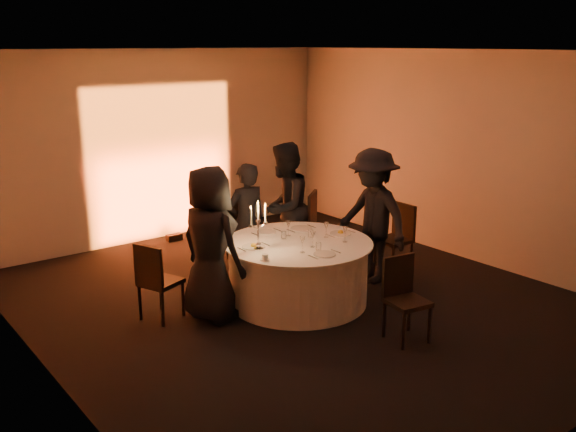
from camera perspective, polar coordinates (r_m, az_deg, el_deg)
floor at (r=7.98m, az=0.89°, el=-7.60°), size 7.00×7.00×0.00m
ceiling at (r=7.35m, az=0.99°, el=14.49°), size 7.00×7.00×0.00m
wall_back at (r=10.44m, az=-11.22°, el=6.15°), size 7.00×0.00×7.00m
wall_left at (r=6.17m, az=-21.40°, el=-0.82°), size 0.00×7.00×7.00m
wall_right at (r=9.65m, az=15.04°, el=5.20°), size 0.00×7.00×7.00m
uplighter_fixture at (r=10.50m, az=-10.08°, el=-1.87°), size 0.25×0.12×0.10m
banquet_table at (r=7.84m, az=0.90°, el=-5.01°), size 1.80×1.80×0.77m
chair_left at (r=7.43m, az=-11.68°, el=-5.40°), size 0.52×0.52×0.92m
chair_back_left at (r=9.04m, az=-5.51°, el=-1.22°), size 0.42×0.42×0.97m
chair_back_right at (r=9.07m, az=1.42°, el=-0.71°), size 0.66×0.66×1.07m
chair_right at (r=8.99m, az=9.74°, el=-1.57°), size 0.42×0.42×0.94m
chair_front at (r=6.98m, az=10.21°, el=-6.79°), size 0.46×0.46×0.90m
guest_left at (r=7.26m, az=-6.93°, el=-2.53°), size 0.73×0.97×1.79m
guest_back_left at (r=8.49m, az=-3.73°, el=-0.55°), size 0.59×0.40×1.58m
guest_back_right at (r=8.79m, az=-0.32°, el=0.76°), size 1.09×1.02×1.79m
guest_right at (r=8.47m, az=7.52°, el=0.00°), size 0.67×1.15×1.78m
plate_left at (r=7.51m, az=-3.07°, el=-2.67°), size 0.36×0.27×0.08m
plate_back_left at (r=8.08m, az=-1.93°, el=-1.44°), size 0.35×0.24×0.01m
plate_back_right at (r=8.24m, az=1.18°, el=-1.12°), size 0.35×0.28×0.01m
plate_right at (r=8.05m, az=4.69°, el=-1.48°), size 0.36×0.26×0.08m
plate_front at (r=7.26m, az=3.27°, el=-3.41°), size 0.36×0.25×0.01m
coffee_cup at (r=7.08m, az=-2.04°, el=-3.69°), size 0.11×0.11×0.07m
candelabra at (r=7.37m, az=-2.65°, el=-1.49°), size 0.25×0.12×0.59m
wine_glass_a at (r=7.48m, az=2.23°, el=-1.77°), size 0.07×0.07×0.19m
wine_glass_b at (r=7.28m, az=1.30°, el=-2.24°), size 0.07×0.07×0.19m
wine_glass_c at (r=7.92m, az=0.03°, el=-0.81°), size 0.07×0.07×0.19m
wine_glass_d at (r=7.86m, az=3.42°, el=-0.94°), size 0.07×0.07×0.19m
wine_glass_e at (r=7.70m, az=5.10°, el=-1.34°), size 0.07×0.07×0.19m
tumbler_a at (r=7.83m, az=-0.39°, el=-1.70°), size 0.07×0.07×0.09m
tumbler_b at (r=7.40m, az=2.73°, el=-2.72°), size 0.07×0.07×0.09m
tumbler_c at (r=7.89m, az=2.04°, el=-1.58°), size 0.07×0.07×0.09m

